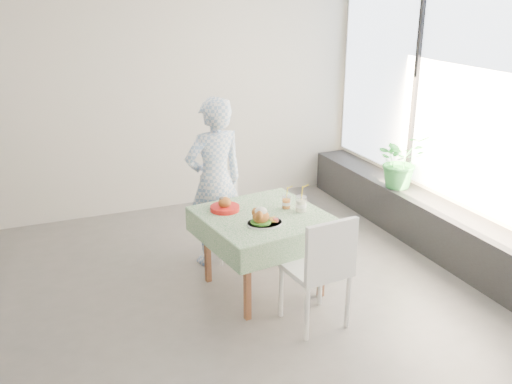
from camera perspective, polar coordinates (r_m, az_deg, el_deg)
name	(u,v)px	position (r m, az deg, el deg)	size (l,w,h in m)	color
floor	(184,310)	(5.10, -7.19, -11.61)	(6.00, 6.00, 0.00)	#575552
wall_back	(120,100)	(6.92, -13.43, 8.95)	(6.00, 0.02, 2.80)	beige
wall_front	(339,314)	(2.38, 8.32, -11.97)	(6.00, 0.02, 2.80)	beige
wall_right	(475,122)	(6.00, 21.08, 6.54)	(0.02, 5.00, 2.80)	beige
window_pane	(476,97)	(5.93, 21.17, 8.87)	(0.01, 4.80, 2.18)	#D1E0F9
window_ledge	(446,233)	(6.21, 18.43, -3.91)	(0.40, 4.80, 0.50)	black
cafe_table	(263,243)	(5.17, 0.73, -5.14)	(1.17, 1.17, 0.74)	brown
chair_far	(228,231)	(5.90, -2.86, -3.95)	(0.46, 0.46, 0.86)	white
chair_near	(315,290)	(4.76, 5.96, -9.74)	(0.51, 0.51, 0.98)	white
diner	(215,182)	(5.58, -4.15, 0.97)	(0.62, 0.40, 1.69)	#80A3CD
main_dish	(263,219)	(4.83, 0.67, -2.69)	(0.31, 0.31, 0.16)	white
juice_cup_orange	(286,203)	(5.18, 3.04, -1.06)	(0.09, 0.09, 0.24)	white
juice_cup_lemonade	(301,204)	(5.12, 4.53, -1.24)	(0.10, 0.10, 0.28)	white
second_dish	(225,207)	(5.14, -3.14, -1.46)	(0.27, 0.27, 0.13)	#B51512
potted_plant	(401,161)	(6.60, 14.25, 3.07)	(0.56, 0.48, 0.62)	#2A803F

